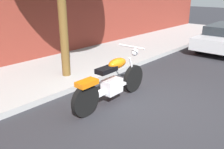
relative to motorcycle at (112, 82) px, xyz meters
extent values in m
plane|color=#28282D|center=(0.52, -0.64, -0.49)|extent=(60.00, 60.00, 0.00)
cube|color=#9E9E9E|center=(0.52, 2.50, -0.42)|extent=(23.70, 2.85, 0.14)
cylinder|color=black|center=(0.81, 0.01, -0.15)|extent=(0.67, 0.12, 0.67)
cylinder|color=black|center=(-0.80, -0.02, -0.15)|extent=(0.67, 0.12, 0.67)
cube|color=silver|center=(0.00, -0.01, -0.10)|extent=(0.45, 0.29, 0.32)
cube|color=silver|center=(0.00, -0.01, -0.17)|extent=(1.45, 0.11, 0.06)
ellipsoid|color=#D1660C|center=(0.18, 0.00, 0.38)|extent=(0.53, 0.27, 0.22)
cube|color=black|center=(-0.18, -0.01, 0.32)|extent=(0.49, 0.25, 0.10)
cube|color=#D1660C|center=(-0.75, -0.02, 0.20)|extent=(0.45, 0.25, 0.10)
cylinder|color=silver|center=(0.75, 0.01, 0.13)|extent=(0.27, 0.06, 0.58)
cylinder|color=silver|center=(0.69, 0.01, 0.66)|extent=(0.05, 0.70, 0.04)
sphere|color=silver|center=(0.83, 0.01, 0.50)|extent=(0.17, 0.17, 0.17)
cylinder|color=silver|center=(-0.25, 0.15, -0.20)|extent=(0.80, 0.11, 0.09)
cylinder|color=black|center=(8.19, 0.35, -0.17)|extent=(0.64, 0.23, 0.64)
cylinder|color=black|center=(5.56, 0.31, -0.17)|extent=(0.64, 0.23, 0.64)
cylinder|color=brown|center=(0.21, 1.87, 1.30)|extent=(0.22, 0.22, 3.56)
camera|label=1|loc=(-3.66, -3.25, 1.92)|focal=38.68mm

